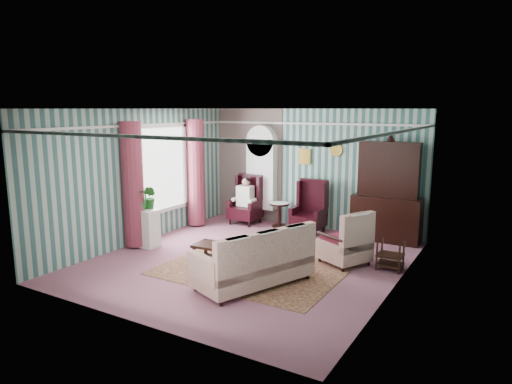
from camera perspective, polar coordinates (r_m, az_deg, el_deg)
The scene contains 17 objects.
floor at distance 8.93m, azimuth -0.87°, elevation -8.59°, with size 6.00×6.00×0.00m, color #8D5262.
room_shell at distance 8.97m, azimuth -3.70°, elevation 4.63°, with size 5.53×6.02×2.91m.
bookcase at distance 11.71m, azimuth 0.68°, elevation 1.62°, with size 0.80×0.28×2.24m, color white.
dresser_hutch at distance 10.38m, azimuth 16.11°, elevation 0.42°, with size 1.50×0.56×2.36m, color black.
wingback_left at distance 11.59m, azimuth -1.35°, elevation -0.96°, with size 0.76×0.80×1.25m, color black.
wingback_right at distance 10.79m, azimuth 6.58°, elevation -1.87°, with size 0.76×0.80×1.25m, color black.
seated_woman at distance 11.60m, azimuth -1.35°, elevation -1.12°, with size 0.44×0.40×1.18m, color white, non-canonical shape.
round_side_table at distance 11.35m, azimuth 2.92°, elevation -2.89°, with size 0.50×0.50×0.60m, color black.
nest_table at distance 8.74m, azimuth 16.44°, elevation -7.58°, with size 0.45×0.38×0.54m, color black.
plant_stand at distance 10.00m, azimuth -13.66°, elevation -4.40°, with size 0.55×0.35×0.80m, color white.
rug at distance 8.54m, azimuth -0.19°, elevation -9.45°, with size 3.20×2.60×0.01m, color #4A181A.
sofa at distance 7.62m, azimuth -0.34°, elevation -7.79°, with size 2.03×0.96×1.05m, color #C0B994.
floral_armchair at distance 8.77m, azimuth 11.02°, elevation -5.74°, with size 0.86×0.83×0.99m, color beige.
coffee_table at distance 8.64m, azimuth -4.75°, elevation -7.87°, with size 0.91×0.50×0.40m, color black.
potted_plant_a at distance 9.83m, azimuth -14.21°, elevation -0.94°, with size 0.41×0.35×0.45m, color #2B581B.
potted_plant_b at distance 9.94m, azimuth -13.06°, elevation -0.66°, with size 0.27×0.22×0.49m, color #184A17.
potted_plant_c at distance 10.01m, azimuth -13.70°, elevation -0.80°, with size 0.24×0.24×0.43m, color #164818.
Camera 1 is at (4.39, -7.21, 2.90)m, focal length 32.00 mm.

